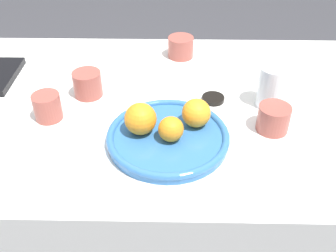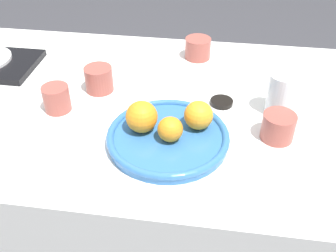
{
  "view_description": "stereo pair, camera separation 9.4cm",
  "coord_description": "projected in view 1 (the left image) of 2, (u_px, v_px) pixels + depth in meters",
  "views": [
    {
      "loc": [
        0.18,
        -0.91,
        1.37
      ],
      "look_at": [
        0.16,
        -0.17,
        0.8
      ],
      "focal_mm": 42.0,
      "sensor_mm": 36.0,
      "label": 1
    },
    {
      "loc": [
        0.27,
        -0.9,
        1.37
      ],
      "look_at": [
        0.16,
        -0.17,
        0.8
      ],
      "focal_mm": 42.0,
      "sensor_mm": 36.0,
      "label": 2
    }
  ],
  "objects": [
    {
      "name": "orange_0",
      "position": [
        196.0,
        113.0,
        0.97
      ],
      "size": [
        0.07,
        0.07,
        0.07
      ],
      "color": "orange",
      "rests_on": "fruit_platter"
    },
    {
      "name": "water_glass",
      "position": [
        272.0,
        87.0,
        1.06
      ],
      "size": [
        0.07,
        0.07,
        0.12
      ],
      "color": "silver",
      "rests_on": "table"
    },
    {
      "name": "cup_1",
      "position": [
        88.0,
        84.0,
        1.12
      ],
      "size": [
        0.08,
        0.08,
        0.07
      ],
      "color": "#9E4C42",
      "rests_on": "table"
    },
    {
      "name": "cup_2",
      "position": [
        181.0,
        47.0,
        1.31
      ],
      "size": [
        0.08,
        0.08,
        0.07
      ],
      "color": "#9E4C42",
      "rests_on": "table"
    },
    {
      "name": "soy_dish",
      "position": [
        213.0,
        99.0,
        1.11
      ],
      "size": [
        0.06,
        0.06,
        0.01
      ],
      "color": "black",
      "rests_on": "table"
    },
    {
      "name": "fruit_platter",
      "position": [
        168.0,
        137.0,
        0.96
      ],
      "size": [
        0.3,
        0.3,
        0.03
      ],
      "color": "#336BAD",
      "rests_on": "table"
    },
    {
      "name": "orange_1",
      "position": [
        171.0,
        129.0,
        0.93
      ],
      "size": [
        0.06,
        0.06,
        0.06
      ],
      "color": "orange",
      "rests_on": "fruit_platter"
    },
    {
      "name": "cup_0",
      "position": [
        273.0,
        118.0,
        0.99
      ],
      "size": [
        0.08,
        0.08,
        0.07
      ],
      "color": "#9E4C42",
      "rests_on": "table"
    },
    {
      "name": "table",
      "position": [
        121.0,
        194.0,
        1.33
      ],
      "size": [
        1.56,
        0.83,
        0.75
      ],
      "color": "white",
      "rests_on": "ground_plane"
    },
    {
      "name": "cup_3",
      "position": [
        47.0,
        107.0,
        1.03
      ],
      "size": [
        0.07,
        0.07,
        0.07
      ],
      "color": "#9E4C42",
      "rests_on": "table"
    },
    {
      "name": "orange_2",
      "position": [
        140.0,
        119.0,
        0.95
      ],
      "size": [
        0.08,
        0.08,
        0.08
      ],
      "color": "orange",
      "rests_on": "fruit_platter"
    }
  ]
}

